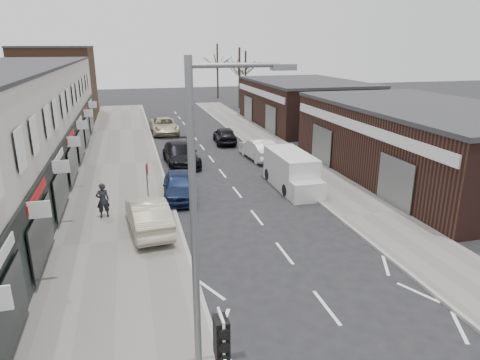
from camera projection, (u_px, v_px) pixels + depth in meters
ground at (357, 347)px, 12.30m from camera, size 160.00×160.00×0.00m
pavement_left at (120, 164)px, 30.94m from camera, size 5.50×64.00×0.12m
pavement_right at (282, 153)px, 33.96m from camera, size 3.50×64.00×0.12m
shop_terrace_left at (0, 127)px, 25.95m from camera, size 8.00×41.00×7.10m
brick_block_far at (58, 84)px, 49.34m from camera, size 8.00×10.00×8.00m
right_unit_near at (425, 143)px, 27.55m from camera, size 10.00×18.00×4.50m
right_unit_far at (304, 104)px, 46.00m from camera, size 10.00×16.00×4.50m
tree_far_a at (239, 108)px, 58.74m from camera, size 3.60×3.60×8.00m
tree_far_b at (245, 102)px, 64.88m from camera, size 3.60×3.60×7.50m
tree_far_c at (218, 98)px, 69.69m from camera, size 3.60×3.60×8.50m
traffic_light at (222, 349)px, 8.65m from camera, size 0.28×0.60×3.10m
street_lamp at (202, 226)px, 9.07m from camera, size 2.23×0.22×8.00m
warning_sign at (147, 172)px, 21.46m from camera, size 0.12×0.80×2.70m
white_van at (291, 171)px, 25.77m from camera, size 1.96×5.48×2.13m
sedan_on_pavement at (148, 215)px, 19.51m from camera, size 2.09×4.80×1.54m
pedestrian at (103, 200)px, 21.00m from camera, size 0.73×0.56×1.77m
parked_car_left_a at (179, 185)px, 24.03m from camera, size 2.19×4.59×1.51m
parked_car_left_b at (181, 154)px, 30.86m from camera, size 2.47×5.46×1.55m
parked_car_left_c at (164, 126)px, 41.75m from camera, size 2.61×5.46×1.50m
parked_car_right_a at (259, 149)px, 32.34m from camera, size 2.03×4.80×1.54m
parked_car_right_b at (225, 135)px, 37.53m from camera, size 2.04×4.41×1.46m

